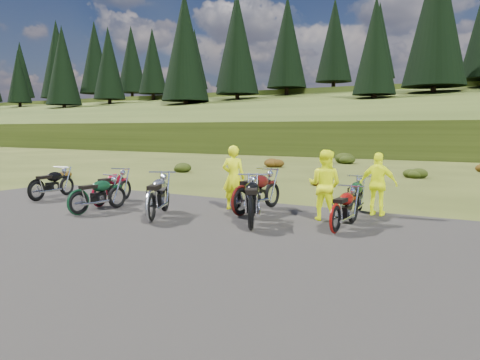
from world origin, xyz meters
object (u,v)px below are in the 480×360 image
Objects in this scene: motorcycle_3 at (151,224)px; person_middle at (233,179)px; motorcycle_0 at (37,202)px; motorcycle_7 at (350,221)px.

person_middle reaches higher than motorcycle_3.
motorcycle_3 is (5.50, -0.77, 0.00)m from motorcycle_0.
motorcycle_3 is 1.23× the size of person_middle.
motorcycle_0 is 5.56m from motorcycle_3.
motorcycle_3 is 5.06m from motorcycle_7.
motorcycle_0 is 6.61m from person_middle.
motorcycle_0 is at bearing 4.65° from person_middle.
motorcycle_3 is 2.96m from person_middle.
motorcycle_3 is 1.12× the size of motorcycle_7.
motorcycle_7 reaches higher than motorcycle_0.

